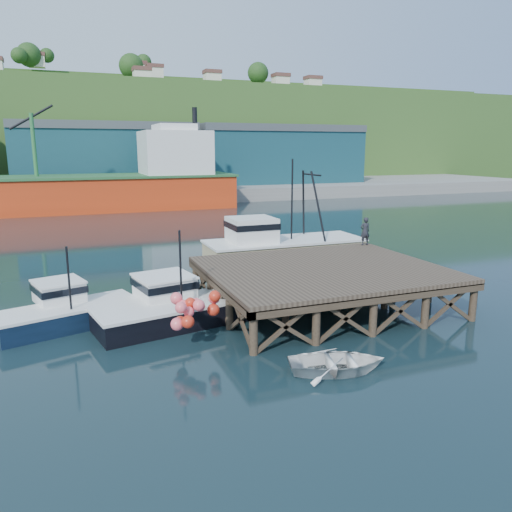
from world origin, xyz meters
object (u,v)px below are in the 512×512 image
boat_black (173,306)px  dinghy (337,362)px  boat_navy (66,309)px  trawler (282,245)px  dockworker (365,231)px

boat_black → dinghy: boat_black is taller
boat_black → dinghy: (4.64, -7.52, -0.48)m
boat_navy → trawler: 16.19m
dinghy → dockworker: bearing=-21.8°
dockworker → boat_black: bearing=19.7°
boat_black → trawler: bearing=31.7°
boat_navy → dinghy: (9.45, -9.00, -0.42)m
dinghy → dockworker: dockworker is taller
trawler → dinghy: 17.13m
boat_navy → boat_black: (4.81, -1.48, 0.06)m
trawler → dockworker: (3.77, -4.63, 1.48)m
boat_black → dinghy: size_ratio=2.16×
trawler → dinghy: trawler is taller
dinghy → boat_black: bearing=46.5°
boat_black → trawler: 13.06m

